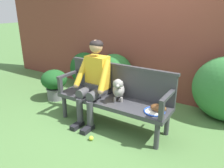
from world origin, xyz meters
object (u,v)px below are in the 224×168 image
Objects in this scene: person_seated at (94,79)px; potted_plant at (54,82)px; garden_bench at (112,103)px; baseball_glove at (158,108)px; tennis_ball at (91,138)px; tennis_racket at (155,111)px; dog_on_bench at (118,89)px.

person_seated reaches higher than potted_plant.
garden_bench is 0.74m from baseball_glove.
garden_bench reaches higher than tennis_ball.
tennis_racket is 0.97m from tennis_ball.
tennis_racket is 0.06m from baseball_glove.
potted_plant is at bearing 171.65° from dog_on_bench.
tennis_ball is (-0.75, -0.53, -0.45)m from baseball_glove.
dog_on_bench is at bearing 4.55° from person_seated.
person_seated is 1.05m from tennis_racket.
baseball_glove is at bearing -0.20° from dog_on_bench.
person_seated is (-0.31, -0.01, 0.33)m from garden_bench.
baseball_glove is 1.03m from tennis_ball.
dog_on_bench is 0.63m from tennis_racket.
dog_on_bench is at bearing 10.44° from garden_bench.
baseball_glove is (0.03, 0.03, 0.04)m from tennis_racket.
tennis_ball is at bearing -145.74° from tennis_racket.
baseball_glove is 2.26m from potted_plant.
tennis_ball is 1.71m from potted_plant.
dog_on_bench reaches higher than garden_bench.
tennis_ball is at bearing -59.77° from person_seated.
person_seated reaches higher than tennis_racket.
tennis_racket is at bearing -1.44° from garden_bench.
dog_on_bench is (0.10, 0.02, 0.24)m from garden_bench.
dog_on_bench is 1.65m from potted_plant.
person_seated is 1.28m from potted_plant.
baseball_glove reaches higher than tennis_ball.
potted_plant is (-1.20, 0.27, -0.36)m from person_seated.
tennis_racket reaches higher than tennis_ball.
garden_bench is at bearing 178.56° from tennis_racket.
baseball_glove is (0.73, 0.02, 0.10)m from garden_bench.
potted_plant reaches higher than baseball_glove.
tennis_ball is at bearing -103.12° from dog_on_bench.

